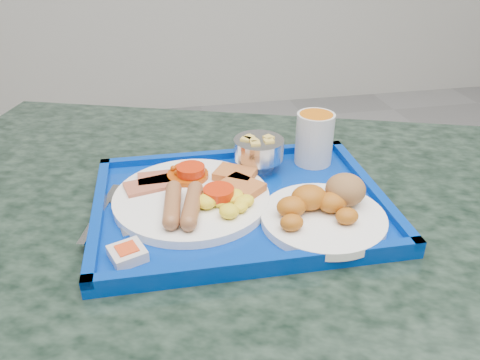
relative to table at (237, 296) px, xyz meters
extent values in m
cube|color=black|center=(0.00, 0.00, 0.18)|extent=(1.46, 1.21, 0.04)
cube|color=#03309C|center=(0.00, -0.01, 0.21)|extent=(0.47, 0.35, 0.02)
cube|color=#03309C|center=(0.01, 0.15, 0.22)|extent=(0.46, 0.03, 0.01)
cube|color=#03309C|center=(0.00, -0.17, 0.22)|extent=(0.46, 0.03, 0.01)
cube|color=#03309C|center=(0.23, -0.01, 0.22)|extent=(0.02, 0.34, 0.01)
cube|color=#03309C|center=(-0.22, -0.01, 0.22)|extent=(0.02, 0.34, 0.01)
cylinder|color=white|center=(-0.07, 0.00, 0.22)|extent=(0.25, 0.25, 0.01)
cube|color=#AD5B45|center=(-0.11, 0.06, 0.23)|extent=(0.09, 0.05, 0.01)
cube|color=#AD5B45|center=(-0.14, 0.04, 0.23)|extent=(0.09, 0.06, 0.01)
cylinder|color=#C14908|center=(-0.07, 0.06, 0.23)|extent=(0.07, 0.07, 0.01)
sphere|color=#C14908|center=(-0.06, 0.07, 0.24)|extent=(0.01, 0.01, 0.01)
sphere|color=#C14908|center=(-0.08, 0.08, 0.24)|extent=(0.01, 0.01, 0.01)
sphere|color=#C14908|center=(-0.07, 0.07, 0.24)|extent=(0.01, 0.01, 0.01)
sphere|color=#C14908|center=(-0.07, 0.06, 0.24)|extent=(0.01, 0.01, 0.01)
sphere|color=#C14908|center=(-0.10, 0.08, 0.24)|extent=(0.01, 0.01, 0.01)
sphere|color=#C14908|center=(-0.07, 0.09, 0.24)|extent=(0.01, 0.01, 0.01)
sphere|color=#C14908|center=(-0.06, 0.07, 0.24)|extent=(0.01, 0.01, 0.01)
sphere|color=#C14908|center=(-0.09, 0.08, 0.24)|extent=(0.01, 0.01, 0.01)
sphere|color=#C14908|center=(-0.09, 0.08, 0.24)|extent=(0.01, 0.01, 0.01)
sphere|color=#C14908|center=(-0.09, 0.06, 0.24)|extent=(0.01, 0.01, 0.01)
sphere|color=#C14908|center=(-0.08, 0.07, 0.24)|extent=(0.01, 0.01, 0.01)
sphere|color=#C14908|center=(-0.08, 0.06, 0.24)|extent=(0.01, 0.01, 0.01)
sphere|color=#C14908|center=(-0.07, 0.08, 0.24)|extent=(0.01, 0.01, 0.01)
cube|color=#CA6C32|center=(0.01, 0.05, 0.24)|extent=(0.08, 0.08, 0.01)
cube|color=#CA6C32|center=(0.01, 0.00, 0.24)|extent=(0.08, 0.08, 0.01)
cylinder|color=brown|center=(-0.11, -0.04, 0.24)|extent=(0.04, 0.10, 0.03)
cylinder|color=brown|center=(-0.08, -0.05, 0.24)|extent=(0.05, 0.10, 0.03)
ellipsoid|color=yellow|center=(-0.01, -0.03, 0.24)|extent=(0.03, 0.03, 0.02)
ellipsoid|color=yellow|center=(-0.05, -0.02, 0.24)|extent=(0.02, 0.02, 0.01)
ellipsoid|color=yellow|center=(-0.01, -0.06, 0.24)|extent=(0.02, 0.02, 0.02)
ellipsoid|color=yellow|center=(-0.04, -0.01, 0.24)|extent=(0.02, 0.02, 0.02)
ellipsoid|color=yellow|center=(-0.04, -0.02, 0.24)|extent=(0.03, 0.03, 0.02)
ellipsoid|color=yellow|center=(-0.03, -0.04, 0.24)|extent=(0.02, 0.02, 0.01)
ellipsoid|color=yellow|center=(0.01, -0.04, 0.24)|extent=(0.03, 0.03, 0.02)
ellipsoid|color=yellow|center=(-0.02, -0.03, 0.24)|extent=(0.02, 0.02, 0.02)
ellipsoid|color=yellow|center=(0.00, -0.05, 0.24)|extent=(0.02, 0.02, 0.02)
ellipsoid|color=yellow|center=(-0.05, -0.04, 0.24)|extent=(0.03, 0.03, 0.02)
ellipsoid|color=yellow|center=(-0.01, -0.03, 0.24)|extent=(0.02, 0.02, 0.01)
ellipsoid|color=yellow|center=(-0.02, -0.07, 0.24)|extent=(0.03, 0.03, 0.02)
cylinder|color=red|center=(-0.07, 0.06, 0.25)|extent=(0.05, 0.05, 0.01)
cylinder|color=red|center=(-0.03, -0.02, 0.25)|extent=(0.05, 0.05, 0.01)
cylinder|color=white|center=(0.12, -0.09, 0.22)|extent=(0.19, 0.19, 0.01)
ellipsoid|color=#B45F15|center=(0.14, -0.12, 0.24)|extent=(0.03, 0.03, 0.02)
ellipsoid|color=#B45F15|center=(0.13, -0.08, 0.24)|extent=(0.05, 0.04, 0.03)
ellipsoid|color=#B45F15|center=(0.10, -0.07, 0.25)|extent=(0.06, 0.05, 0.04)
ellipsoid|color=#B45F15|center=(0.07, -0.08, 0.24)|extent=(0.05, 0.04, 0.03)
ellipsoid|color=#B45F15|center=(0.06, -0.12, 0.24)|extent=(0.03, 0.03, 0.02)
ellipsoid|color=olive|center=(0.16, -0.07, 0.25)|extent=(0.06, 0.06, 0.05)
cylinder|color=silver|center=(0.06, 0.09, 0.22)|extent=(0.06, 0.06, 0.01)
cylinder|color=silver|center=(0.06, 0.09, 0.23)|extent=(0.02, 0.02, 0.02)
cylinder|color=silver|center=(0.06, 0.09, 0.26)|extent=(0.09, 0.09, 0.04)
cube|color=#F8D35E|center=(0.04, 0.10, 0.27)|extent=(0.02, 0.02, 0.01)
cube|color=#F8D35E|center=(0.05, 0.09, 0.27)|extent=(0.02, 0.02, 0.01)
cube|color=#F8D35E|center=(0.07, 0.08, 0.27)|extent=(0.02, 0.02, 0.01)
cube|color=#F8D35E|center=(0.04, 0.10, 0.27)|extent=(0.02, 0.02, 0.01)
cube|color=#F8D35E|center=(0.05, 0.08, 0.27)|extent=(0.02, 0.02, 0.01)
cube|color=#F8D35E|center=(0.08, 0.10, 0.27)|extent=(0.02, 0.02, 0.01)
cylinder|color=silver|center=(0.17, 0.10, 0.26)|extent=(0.07, 0.07, 0.10)
cylinder|color=#D2630B|center=(0.17, 0.10, 0.31)|extent=(0.06, 0.06, 0.01)
cube|color=silver|center=(-0.19, -0.02, 0.22)|extent=(0.03, 0.12, 0.00)
ellipsoid|color=silver|center=(-0.17, 0.06, 0.22)|extent=(0.03, 0.04, 0.01)
cube|color=silver|center=(-0.22, 0.00, 0.22)|extent=(0.06, 0.16, 0.00)
cube|color=silver|center=(-0.17, -0.12, 0.22)|extent=(0.06, 0.06, 0.02)
cube|color=#EA451A|center=(-0.17, -0.12, 0.23)|extent=(0.03, 0.03, 0.00)
camera|label=1|loc=(-0.12, -0.64, 0.62)|focal=35.00mm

